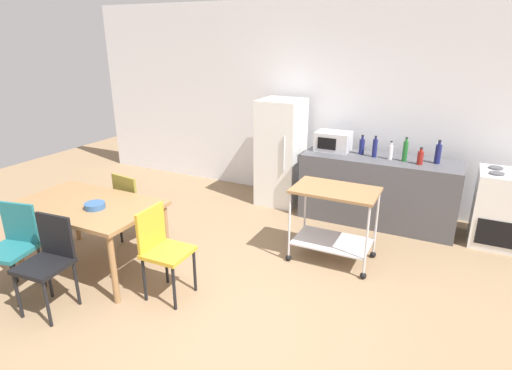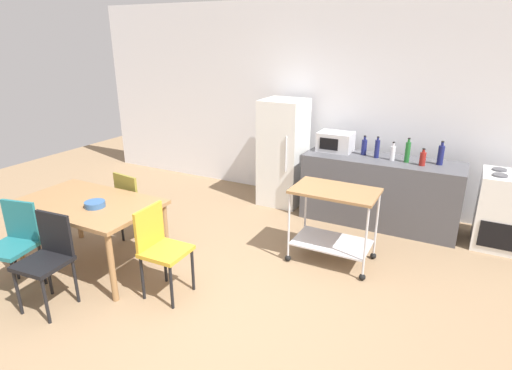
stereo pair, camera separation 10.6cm
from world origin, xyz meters
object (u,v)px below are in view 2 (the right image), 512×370
object	(u,v)px
bottle_soda	(423,158)
fruit_bowl	(95,204)
bottle_wine	(393,153)
bottle_soy_sauce	(441,155)
stove_oven	(505,211)
chair_mustard	(160,245)
bottle_sparkling_water	(408,152)
refrigerator	(283,153)
chair_olive	(135,202)
bottle_hot_sauce	(364,147)
microwave	(336,142)
dining_table	(88,209)
chair_black	(48,255)
chair_teal	(15,241)
bottle_olive_oil	(377,149)
kitchen_cart	(334,213)

from	to	relation	value
bottle_soda	fruit_bowl	bearing A→B (deg)	-137.75
fruit_bowl	bottle_wine	bearing A→B (deg)	47.02
bottle_soy_sauce	fruit_bowl	distance (m)	4.03
stove_oven	bottle_soda	distance (m)	1.11
chair_mustard	bottle_sparkling_water	distance (m)	3.21
bottle_wine	refrigerator	bearing A→B (deg)	176.04
chair_olive	bottle_soda	world-z (taller)	bottle_soda
refrigerator	fruit_bowl	size ratio (longest dim) A/B	7.60
chair_olive	bottle_soy_sauce	bearing A→B (deg)	-140.26
bottle_soda	bottle_hot_sauce	bearing A→B (deg)	168.14
bottle_sparkling_water	bottle_soda	size ratio (longest dim) A/B	1.45
microwave	dining_table	bearing A→B (deg)	-124.69
chair_mustard	refrigerator	xyz separation A→B (m)	(0.05, 2.73, 0.26)
dining_table	bottle_soy_sauce	world-z (taller)	bottle_soy_sauce
bottle_hot_sauce	bottle_soy_sauce	bearing A→B (deg)	-1.17
stove_oven	bottle_sparkling_water	world-z (taller)	bottle_sparkling_water
bottle_soy_sauce	chair_black	bearing A→B (deg)	-131.59
dining_table	microwave	world-z (taller)	microwave
bottle_sparkling_water	fruit_bowl	bearing A→B (deg)	-135.10
bottle_soda	chair_black	bearing A→B (deg)	-130.94
chair_teal	bottle_wine	bearing A→B (deg)	35.46
dining_table	chair_black	distance (m)	0.75
stove_oven	fruit_bowl	distance (m)	4.62
bottle_olive_oil	bottle_soy_sauce	bearing A→B (deg)	3.52
chair_teal	microwave	size ratio (longest dim) A/B	1.93
chair_mustard	bottle_soda	size ratio (longest dim) A/B	4.15
dining_table	bottle_olive_oil	distance (m)	3.56
bottle_hot_sauce	bottle_wine	xyz separation A→B (m)	(0.39, -0.09, -0.01)
chair_olive	bottle_olive_oil	size ratio (longest dim) A/B	3.18
dining_table	chair_olive	xyz separation A→B (m)	(0.03, 0.65, -0.15)
bottle_soy_sauce	fruit_bowl	size ratio (longest dim) A/B	1.45
bottle_sparkling_water	microwave	bearing A→B (deg)	173.25
chair_black	fruit_bowl	bearing A→B (deg)	89.32
chair_black	kitchen_cart	world-z (taller)	chair_black
bottle_olive_oil	kitchen_cart	bearing A→B (deg)	-96.43
microwave	bottle_olive_oil	bearing A→B (deg)	-7.82
stove_oven	refrigerator	distance (m)	2.92
chair_olive	stove_oven	xyz separation A→B (m)	(3.93, 1.93, -0.07)
stove_oven	microwave	distance (m)	2.20
stove_oven	fruit_bowl	xyz separation A→B (m)	(-3.78, -2.64, 0.33)
chair_teal	kitchen_cart	world-z (taller)	chair_teal
refrigerator	dining_table	bearing A→B (deg)	-111.72
chair_olive	bottle_olive_oil	bearing A→B (deg)	-133.45
chair_mustard	bottle_soy_sauce	size ratio (longest dim) A/B	3.01
refrigerator	bottle_olive_oil	xyz separation A→B (m)	(1.36, -0.08, 0.25)
bottle_soda	chair_mustard	bearing A→B (deg)	-127.70
chair_teal	bottle_soda	distance (m)	4.58
microwave	bottle_olive_oil	world-z (taller)	bottle_olive_oil
bottle_hot_sauce	bottle_sparkling_water	size ratio (longest dim) A/B	0.84
bottle_soy_sauce	dining_table	bearing A→B (deg)	-140.44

